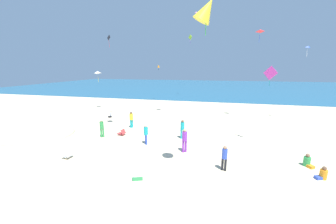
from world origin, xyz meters
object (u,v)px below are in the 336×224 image
person_3 (102,127)px  kite_yellow (206,10)px  kite_magenta (270,73)px  kite_red (260,31)px  person_7 (224,156)px  person_6 (146,133)px  kite_blue (308,47)px  kite_pink (196,12)px  person_0 (185,139)px  person_1 (111,115)px  kite_black (109,38)px  person_8 (182,128)px  beach_chair_far_left (122,133)px  person_2 (131,118)px  person_4 (323,174)px  kite_orange (158,66)px  kite_lime (190,37)px  beach_chair_near_camera (68,154)px  cooler_box (138,177)px  kite_white (98,72)px  person_5 (307,162)px

person_3 → kite_yellow: 12.40m
kite_magenta → kite_red: size_ratio=1.04×
person_7 → kite_yellow: 7.73m
person_6 → kite_yellow: (4.50, -4.05, 7.46)m
kite_blue → kite_pink: (-13.25, 15.76, 8.02)m
person_0 → person_1: person_0 is taller
kite_red → kite_black: bearing=169.0°
person_3 → person_8: size_ratio=0.98×
beach_chair_far_left → kite_red: size_ratio=0.55×
person_2 → person_7: 10.86m
person_3 → kite_magenta: bearing=67.0°
person_3 → kite_blue: (18.51, 9.64, 7.10)m
person_1 → kite_magenta: (16.00, -5.15, 5.23)m
person_4 → person_8: 9.45m
kite_orange → kite_blue: bearing=-27.9°
person_7 → kite_black: (-16.21, 16.31, 9.30)m
person_8 → kite_lime: (-2.28, 21.80, 10.39)m
person_4 → person_1: bearing=-45.9°
kite_pink → kite_lime: size_ratio=0.95×
beach_chair_far_left → person_0: person_0 is taller
person_1 → person_7: bearing=73.6°
person_2 → kite_red: 16.25m
person_0 → kite_blue: 17.13m
person_6 → kite_blue: 18.95m
person_1 → kite_pink: kite_pink is taller
beach_chair_far_left → kite_orange: 19.93m
beach_chair_near_camera → person_7: 10.11m
cooler_box → kite_yellow: kite_yellow is taller
person_7 → kite_pink: 32.83m
beach_chair_near_camera → kite_magenta: size_ratio=0.44×
beach_chair_far_left → person_2: person_2 is taller
kite_blue → kite_orange: kite_blue is taller
kite_yellow → kite_black: 23.16m
cooler_box → kite_white: size_ratio=0.40×
person_0 → person_6: size_ratio=1.08×
person_6 → kite_black: (-10.41, 13.59, 9.25)m
person_3 → beach_chair_far_left: bearing=92.0°
person_5 → kite_white: bearing=-147.3°
kite_pink → kite_magenta: bearing=-71.8°
person_8 → kite_yellow: kite_yellow is taller
person_1 → kite_yellow: kite_yellow is taller
beach_chair_far_left → cooler_box: (4.06, -6.26, -0.10)m
person_3 → person_4: (15.22, -3.01, -0.65)m
person_1 → person_5: 19.67m
beach_chair_near_camera → beach_chair_far_left: 5.20m
person_7 → cooler_box: bearing=128.6°
person_1 → kite_blue: 22.92m
beach_chair_far_left → person_6: (2.82, -1.47, 0.69)m
person_1 → kite_yellow: (11.58, -11.21, 8.10)m
cooler_box → kite_white: (-12.34, 15.92, 5.16)m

